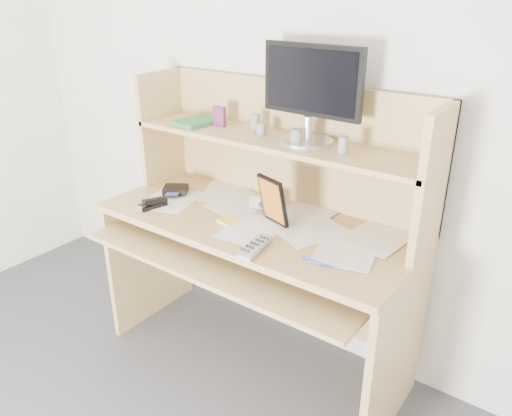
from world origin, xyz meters
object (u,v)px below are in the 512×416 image
Objects in this scene: desk at (265,225)px; game_case at (273,200)px; monitor at (311,91)px; tv_remote at (255,247)px; keyboard at (256,247)px.

game_case is (0.09, -0.07, 0.17)m from desk.
tv_remote is at bearing -84.01° from monitor.
keyboard is (0.06, -0.15, -0.03)m from desk.
monitor is (-0.02, 0.40, 0.52)m from tv_remote.
game_case reaches higher than keyboard.
tv_remote is (0.11, -0.15, 0.10)m from keyboard.
desk is at bearing -141.79° from monitor.
tv_remote is 0.97× the size of game_case.
game_case is at bearing -104.62° from monitor.
monitor is at bearing 74.21° from keyboard.
desk is at bearing 158.64° from game_case.
monitor is (0.06, 0.18, 0.43)m from game_case.
desk reaches higher than game_case.
desk is 0.16m from keyboard.
game_case is (0.03, 0.08, 0.20)m from keyboard.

